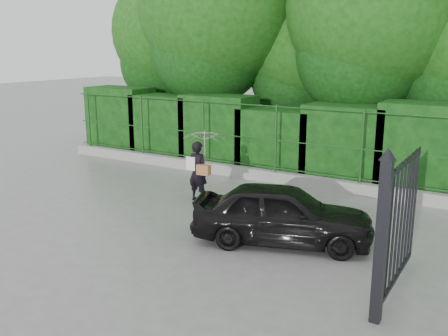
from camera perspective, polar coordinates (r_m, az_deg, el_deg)
The scene contains 8 objects.
ground at distance 10.12m, azimuth -7.44°, elevation -7.05°, with size 80.00×80.00×0.00m, color gray.
kerb at distance 13.70m, azimuth 4.31°, elevation -0.79°, with size 14.00×0.25×0.30m, color #9E9E99.
fence at distance 13.38m, azimuth 5.24°, elevation 3.44°, with size 14.13×0.06×1.80m.
hedge at distance 14.36m, azimuth 6.43°, elevation 3.58°, with size 14.20×1.20×2.30m.
trees at distance 15.88m, azimuth 14.04°, elevation 17.09°, with size 17.10×6.15×8.08m.
gate at distance 7.17m, azimuth 18.48°, elevation -6.36°, with size 0.22×2.33×2.36m.
woman at distance 11.60m, azimuth -2.45°, elevation 1.52°, with size 1.00×1.02×1.70m.
car at distance 9.31m, azimuth 6.70°, elevation -5.20°, with size 1.33×3.31×1.13m, color black.
Camera 1 is at (5.97, -7.35, 3.55)m, focal length 40.00 mm.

